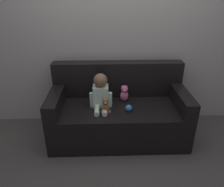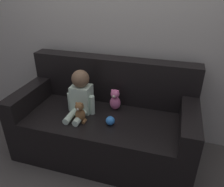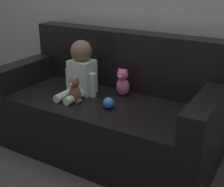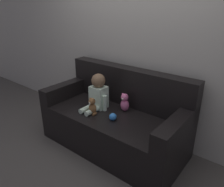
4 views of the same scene
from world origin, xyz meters
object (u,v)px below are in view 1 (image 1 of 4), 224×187
Objects in this scene: person_baby at (101,93)px; plush_toy_side at (124,93)px; couch at (118,112)px; teddy_bear_brown at (106,106)px; toy_ball at (129,108)px.

plush_toy_side is (0.31, 0.14, -0.08)m from person_baby.
couch is 4.00× the size of person_baby.
teddy_bear_brown is at bearing -129.98° from plush_toy_side.
plush_toy_side is at bearing 42.56° from couch.
couch is 0.37m from teddy_bear_brown.
teddy_bear_brown is at bearing -127.14° from couch.
teddy_bear_brown is 0.90× the size of plush_toy_side.
person_baby is at bearing -164.32° from couch.
person_baby is 1.94× the size of plush_toy_side.
teddy_bear_brown is (0.06, -0.16, -0.10)m from person_baby.
person_baby reaches higher than teddy_bear_brown.
toy_ball is (0.35, -0.13, -0.15)m from person_baby.
plush_toy_side is 0.28m from toy_ball.
couch reaches higher than plush_toy_side.
plush_toy_side is at bearing 24.00° from person_baby.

